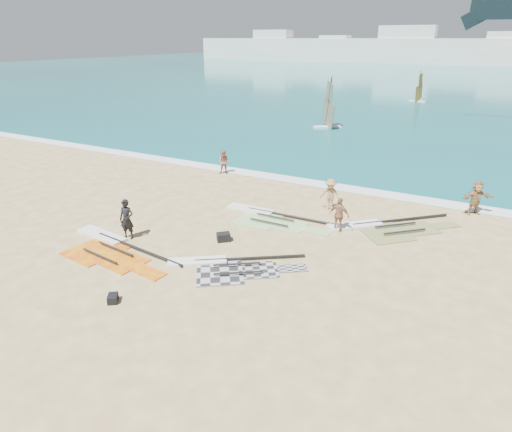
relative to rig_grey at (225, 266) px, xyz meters
The scene contains 17 objects.
ground 1.00m from the rig_grey, 102.66° to the right, with size 300.00×300.00×0.00m, color #D5BB7C.
sea 131.02m from the rig_grey, 90.10° to the left, with size 300.00×240.00×0.06m, color #0D4F5E.
surf_line 11.33m from the rig_grey, 91.11° to the left, with size 300.00×1.20×0.04m, color white.
far_town 149.94m from the rig_grey, 96.11° to the left, with size 160.00×8.00×12.00m.
rig_grey is the anchor object (origin of this frame).
rig_green 5.26m from the rig_grey, 98.45° to the left, with size 5.89×2.32×0.20m.
rig_orange 8.13m from the rig_grey, 54.96° to the left, with size 5.69×4.93×0.20m.
rig_red 5.26m from the rig_grey, behind, with size 6.33×2.86×0.20m.
gear_bag_near 2.36m from the rig_grey, 123.43° to the left, with size 0.57×0.42×0.36m, color black.
gear_bag_far 4.34m from the rig_grey, 119.01° to the right, with size 0.45×0.31×0.27m, color black.
person_wetsuit 5.25m from the rig_grey, behind, with size 0.66×0.43×1.81m, color black.
beachgoer_left 12.42m from the rig_grey, 121.95° to the left, with size 0.77×0.60×1.58m, color #9C6051.
beachgoer_mid 7.84m from the rig_grey, 78.11° to the left, with size 1.09×0.63×1.69m, color #A17A54.
beachgoer_back 6.07m from the rig_grey, 61.90° to the left, with size 0.95×0.40×1.63m, color #97694C.
beachgoer_right 13.38m from the rig_grey, 52.01° to the left, with size 1.63×0.52×1.76m, color #9E7447.
windsurfer_left 29.06m from the rig_grey, 101.42° to the left, with size 2.60×2.63×4.92m.
windsurfer_centre 52.25m from the rig_grey, 90.92° to the left, with size 2.39×2.80×4.22m.
Camera 1 is at (8.12, -11.34, 8.26)m, focal length 30.00 mm.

